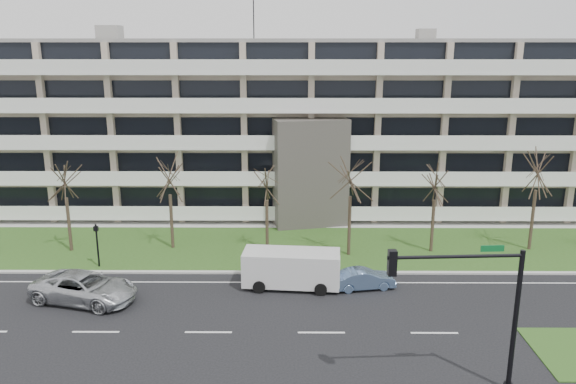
{
  "coord_description": "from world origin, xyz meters",
  "views": [
    {
      "loc": [
        -1.6,
        -26.89,
        14.76
      ],
      "look_at": [
        -1.83,
        10.0,
        5.1
      ],
      "focal_mm": 35.0,
      "sensor_mm": 36.0,
      "label": 1
    }
  ],
  "objects_px": {
    "white_van": "(293,266)",
    "pedestrian_signal": "(97,240)",
    "silver_pickup": "(85,288)",
    "blue_sedan": "(364,279)",
    "traffic_signal": "(473,299)"
  },
  "relations": [
    {
      "from": "white_van",
      "to": "traffic_signal",
      "type": "distance_m",
      "value": 13.7
    },
    {
      "from": "silver_pickup",
      "to": "pedestrian_signal",
      "type": "height_order",
      "value": "pedestrian_signal"
    },
    {
      "from": "traffic_signal",
      "to": "pedestrian_signal",
      "type": "xyz_separation_m",
      "value": [
        -20.89,
        14.15,
        -2.43
      ]
    },
    {
      "from": "blue_sedan",
      "to": "pedestrian_signal",
      "type": "xyz_separation_m",
      "value": [
        -17.75,
        3.38,
        1.33
      ]
    },
    {
      "from": "white_van",
      "to": "traffic_signal",
      "type": "xyz_separation_m",
      "value": [
        7.59,
        -11.01,
        3.0
      ]
    },
    {
      "from": "traffic_signal",
      "to": "pedestrian_signal",
      "type": "height_order",
      "value": "traffic_signal"
    },
    {
      "from": "traffic_signal",
      "to": "blue_sedan",
      "type": "bearing_deg",
      "value": 102.91
    },
    {
      "from": "blue_sedan",
      "to": "traffic_signal",
      "type": "bearing_deg",
      "value": -174.32
    },
    {
      "from": "blue_sedan",
      "to": "traffic_signal",
      "type": "relative_size",
      "value": 0.57
    },
    {
      "from": "silver_pickup",
      "to": "blue_sedan",
      "type": "bearing_deg",
      "value": -68.25
    },
    {
      "from": "pedestrian_signal",
      "to": "blue_sedan",
      "type": "bearing_deg",
      "value": -11.05
    },
    {
      "from": "silver_pickup",
      "to": "traffic_signal",
      "type": "xyz_separation_m",
      "value": [
        19.93,
        -8.84,
        3.53
      ]
    },
    {
      "from": "silver_pickup",
      "to": "white_van",
      "type": "height_order",
      "value": "white_van"
    },
    {
      "from": "white_van",
      "to": "pedestrian_signal",
      "type": "bearing_deg",
      "value": 171.73
    },
    {
      "from": "white_van",
      "to": "traffic_signal",
      "type": "height_order",
      "value": "traffic_signal"
    }
  ]
}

